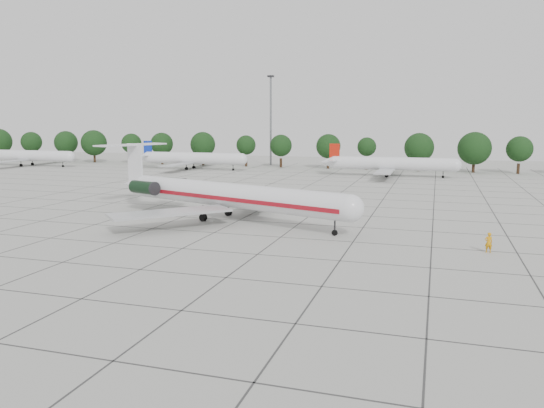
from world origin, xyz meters
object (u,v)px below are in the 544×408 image
object	(u,v)px
bg_airliner_a	(29,156)
bg_airliner_b	(193,158)
floodlight_mast	(271,115)
ground_crew	(489,242)
main_airliner	(219,194)
bg_airliner_c	(391,164)

from	to	relation	value
bg_airliner_a	bg_airliner_b	distance (m)	49.06
bg_airliner_a	floodlight_mast	world-z (taller)	floodlight_mast
ground_crew	bg_airliner_a	distance (m)	134.22
ground_crew	bg_airliner_b	size ratio (longest dim) A/B	0.07
main_airliner	ground_crew	bearing A→B (deg)	3.74
bg_airliner_c	main_airliner	bearing A→B (deg)	-105.62
ground_crew	bg_airliner_b	world-z (taller)	bg_airliner_b
bg_airliner_c	ground_crew	bearing A→B (deg)	-77.79
bg_airliner_b	bg_airliner_c	distance (m)	51.65
bg_airliner_b	floodlight_mast	distance (m)	27.57
bg_airliner_a	floodlight_mast	bearing A→B (deg)	20.70
ground_crew	bg_airliner_a	world-z (taller)	bg_airliner_a
main_airliner	bg_airliner_c	world-z (taller)	main_airliner
floodlight_mast	ground_crew	bearing A→B (deg)	-61.02
main_airliner	bg_airliner_c	bearing A→B (deg)	93.53
main_airliner	bg_airliner_a	bearing A→B (deg)	163.65
bg_airliner_c	floodlight_mast	world-z (taller)	floodlight_mast
bg_airliner_b	floodlight_mast	size ratio (longest dim) A/B	1.11
floodlight_mast	bg_airliner_a	bearing A→B (deg)	-159.30
bg_airliner_b	bg_airliner_c	bearing A→B (deg)	-3.35
main_airliner	ground_crew	xyz separation A→B (m)	(32.10, -8.85, -2.32)
bg_airliner_b	floodlight_mast	bearing A→B (deg)	52.33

